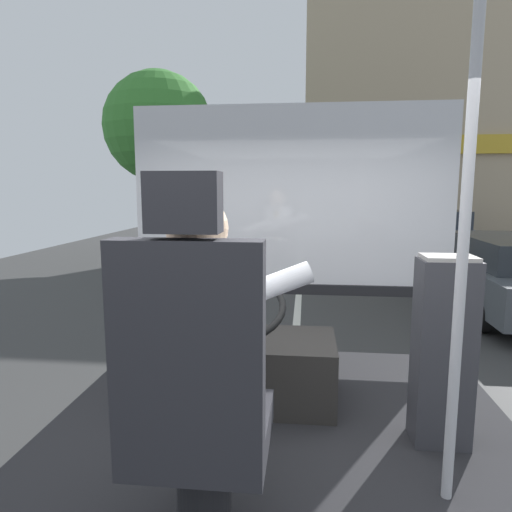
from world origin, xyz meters
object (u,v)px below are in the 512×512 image
driver_seat (196,403)px  bus_driver (204,338)px  handrail_pole (464,234)px  fare_box (443,351)px  parked_car_charcoal (509,272)px  parked_car_blue (431,233)px  steering_console (245,366)px

driver_seat → bus_driver: 0.22m
handrail_pole → driver_seat: bearing=-156.1°
fare_box → driver_seat: bearing=-140.3°
fare_box → parked_car_charcoal: size_ratio=0.22×
driver_seat → bus_driver: bearing=90.0°
parked_car_blue → handrail_pole: bearing=-104.4°
bus_driver → handrail_pole: handrail_pole is taller
bus_driver → parked_car_blue: bus_driver is taller
bus_driver → fare_box: bearing=35.6°
parked_car_charcoal → parked_car_blue: (0.28, 5.99, 0.09)m
steering_console → parked_car_blue: (4.11, 11.42, -0.25)m
driver_seat → handrail_pole: handrail_pole is taller
fare_box → bus_driver: bearing=-144.4°
handrail_pole → fare_box: bearing=79.1°
steering_console → handrail_pole: (0.98, -0.79, 0.91)m
fare_box → parked_car_blue: (3.05, 11.76, -0.52)m
driver_seat → fare_box: bearing=39.7°
parked_car_charcoal → driver_seat: bearing=-119.9°
steering_console → fare_box: fare_box is taller
driver_seat → handrail_pole: (0.98, 0.43, 0.54)m
steering_console → parked_car_charcoal: size_ratio=0.25×
handrail_pole → parked_car_charcoal: handrail_pole is taller
driver_seat → parked_car_blue: bearing=72.0°
bus_driver → parked_car_charcoal: (3.83, 6.53, -0.90)m
driver_seat → bus_driver: driver_seat is taller
driver_seat → parked_car_charcoal: 7.71m
steering_console → fare_box: 1.15m
bus_driver → parked_car_blue: bearing=71.8°
handrail_pole → parked_car_charcoal: bearing=65.4°
handrail_pole → parked_car_charcoal: size_ratio=0.51×
parked_car_blue → parked_car_charcoal: bearing=-92.7°
fare_box → parked_car_blue: 12.16m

